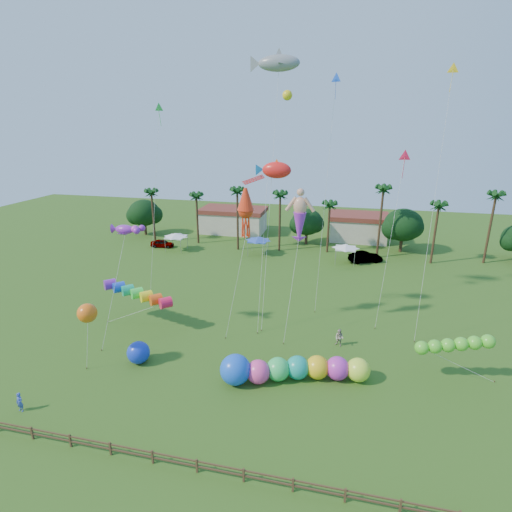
% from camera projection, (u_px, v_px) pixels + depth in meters
% --- Properties ---
extents(ground, '(160.00, 160.00, 0.00)m').
position_uv_depth(ground, '(226.00, 408.00, 30.39)').
color(ground, '#285116').
rests_on(ground, ground).
extents(tree_line, '(69.46, 8.91, 11.00)m').
position_uv_depth(tree_line, '(321.00, 223.00, 68.87)').
color(tree_line, '#3A2819').
rests_on(tree_line, ground).
extents(buildings_row, '(35.00, 7.00, 4.00)m').
position_uv_depth(buildings_row, '(288.00, 225.00, 76.58)').
color(buildings_row, beige).
rests_on(buildings_row, ground).
extents(tent_row, '(31.00, 4.00, 0.60)m').
position_uv_depth(tent_row, '(257.00, 240.00, 64.36)').
color(tent_row, white).
rests_on(tent_row, ground).
extents(fence, '(36.12, 0.12, 1.00)m').
position_uv_depth(fence, '(197.00, 464.00, 24.66)').
color(fence, brown).
rests_on(fence, ground).
extents(car_a, '(4.12, 1.95, 1.36)m').
position_uv_depth(car_a, '(162.00, 243.00, 69.56)').
color(car_a, '#4C4C54').
rests_on(car_a, ground).
extents(car_b, '(5.36, 3.56, 1.67)m').
position_uv_depth(car_b, '(365.00, 257.00, 61.98)').
color(car_b, '#4C4C54').
rests_on(car_b, ground).
extents(spectator_a, '(0.61, 0.44, 1.56)m').
position_uv_depth(spectator_a, '(20.00, 402.00, 29.89)').
color(spectator_a, blue).
rests_on(spectator_a, ground).
extents(spectator_b, '(1.06, 0.97, 1.76)m').
position_uv_depth(spectator_b, '(339.00, 338.00, 38.64)').
color(spectator_b, '#AE9C91').
rests_on(spectator_b, ground).
extents(caterpillar_inflatable, '(12.52, 5.32, 2.57)m').
position_uv_depth(caterpillar_inflatable, '(289.00, 369.00, 33.39)').
color(caterpillar_inflatable, '#FE439B').
rests_on(caterpillar_inflatable, ground).
extents(blue_ball, '(2.03, 2.03, 2.03)m').
position_uv_depth(blue_ball, '(138.00, 352.00, 35.92)').
color(blue_ball, '#1734D0').
rests_on(blue_ball, ground).
extents(rainbow_tube, '(8.94, 5.59, 3.80)m').
position_uv_depth(rainbow_tube, '(147.00, 301.00, 41.15)').
color(rainbow_tube, '#F41B4A').
rests_on(rainbow_tube, ground).
extents(green_worm, '(9.36, 1.57, 3.61)m').
position_uv_depth(green_worm, '(422.00, 348.00, 33.10)').
color(green_worm, '#54CC2D').
rests_on(green_worm, ground).
extents(orange_ball_kite, '(1.80, 1.80, 6.27)m').
position_uv_depth(orange_ball_kite, '(87.00, 313.00, 33.58)').
color(orange_ball_kite, orange).
rests_on(orange_ball_kite, ground).
extents(merman_kite, '(2.30, 4.88, 14.25)m').
position_uv_depth(merman_kite, '(300.00, 219.00, 39.04)').
color(merman_kite, tan).
rests_on(merman_kite, ground).
extents(fish_kite, '(4.59, 5.69, 17.11)m').
position_uv_depth(fish_kite, '(277.00, 170.00, 39.62)').
color(fish_kite, red).
rests_on(fish_kite, ground).
extents(shark_kite, '(5.73, 7.57, 27.20)m').
position_uv_depth(shark_kite, '(279.00, 63.00, 39.05)').
color(shark_kite, gray).
rests_on(shark_kite, ground).
extents(squid_kite, '(2.29, 4.49, 14.78)m').
position_uv_depth(squid_kite, '(246.00, 211.00, 39.26)').
color(squid_kite, red).
rests_on(squid_kite, ground).
extents(lobster_kite, '(3.36, 5.35, 11.57)m').
position_uv_depth(lobster_kite, '(125.00, 229.00, 38.34)').
color(lobster_kite, purple).
rests_on(lobster_kite, ground).
extents(delta_kite_red, '(2.15, 3.81, 18.16)m').
position_uv_depth(delta_kite_red, '(404.00, 159.00, 39.56)').
color(delta_kite_red, '#FF1C46').
rests_on(delta_kite_red, ground).
extents(delta_kite_yellow, '(1.25, 3.53, 25.64)m').
position_uv_depth(delta_kite_yellow, '(452.00, 78.00, 34.72)').
color(delta_kite_yellow, yellow).
rests_on(delta_kite_yellow, ground).
extents(delta_kite_green, '(1.19, 5.38, 22.83)m').
position_uv_depth(delta_kite_green, '(159.00, 112.00, 45.04)').
color(delta_kite_green, '#32D744').
rests_on(delta_kite_green, ground).
extents(delta_kite_blue, '(1.35, 3.65, 25.54)m').
position_uv_depth(delta_kite_blue, '(336.00, 84.00, 40.83)').
color(delta_kite_blue, blue).
rests_on(delta_kite_blue, ground).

